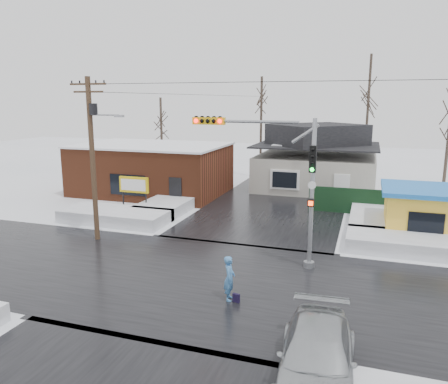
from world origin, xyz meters
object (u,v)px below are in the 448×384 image
(traffic_signal, at_px, (278,171))
(kiosk, at_px, (422,212))
(marquee_sign, at_px, (134,186))
(pedestrian, at_px, (229,279))
(utility_pole, at_px, (93,150))
(car, at_px, (317,358))

(traffic_signal, distance_m, kiosk, 10.43)
(marquee_sign, height_order, pedestrian, marquee_sign)
(utility_pole, distance_m, car, 16.67)
(car, bearing_deg, pedestrian, 129.41)
(utility_pole, bearing_deg, car, -34.44)
(traffic_signal, xyz_separation_m, kiosk, (7.07, 7.03, -3.08))
(traffic_signal, bearing_deg, pedestrian, -102.38)
(utility_pole, bearing_deg, pedestrian, -27.74)
(utility_pole, distance_m, marquee_sign, 6.87)
(marquee_sign, relative_size, pedestrian, 1.41)
(utility_pole, xyz_separation_m, marquee_sign, (-1.07, 5.99, -3.19))
(pedestrian, distance_m, car, 5.69)
(pedestrian, height_order, car, pedestrian)
(utility_pole, height_order, kiosk, utility_pole)
(utility_pole, relative_size, pedestrian, 4.98)
(traffic_signal, distance_m, marquee_sign, 13.42)
(kiosk, relative_size, car, 0.88)
(utility_pole, relative_size, kiosk, 1.96)
(marquee_sign, relative_size, car, 0.49)
(marquee_sign, xyz_separation_m, car, (14.34, -15.09, -1.17))
(pedestrian, bearing_deg, traffic_signal, -22.71)
(traffic_signal, xyz_separation_m, marquee_sign, (-11.43, 6.53, -2.62))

